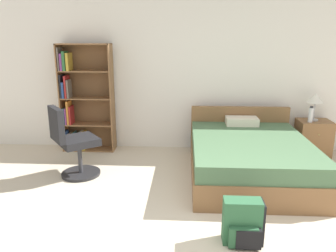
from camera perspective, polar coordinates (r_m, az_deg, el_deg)
wall_back at (r=5.59m, az=5.66°, el=9.07°), size 9.00×0.06×2.60m
bookshelf at (r=5.71m, az=-14.94°, el=4.16°), size 0.87×0.30×1.80m
bed at (r=4.75m, az=13.88°, el=-5.13°), size 1.60×2.08×0.79m
office_chair at (r=4.69m, az=-16.26°, el=-3.06°), size 0.72×0.71×1.01m
nightstand at (r=5.89m, az=23.94°, el=-1.90°), size 0.51×0.43×0.58m
table_lamp at (r=5.75m, az=24.31°, el=4.27°), size 0.26×0.26×0.44m
water_bottle at (r=5.65m, az=23.60°, el=1.82°), size 0.07×0.07×0.26m
backpack_black at (r=3.31m, az=13.52°, el=-16.12°), size 0.31×0.27×0.42m
backpack_green at (r=3.28m, az=12.75°, el=-16.12°), size 0.35×0.23×0.44m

